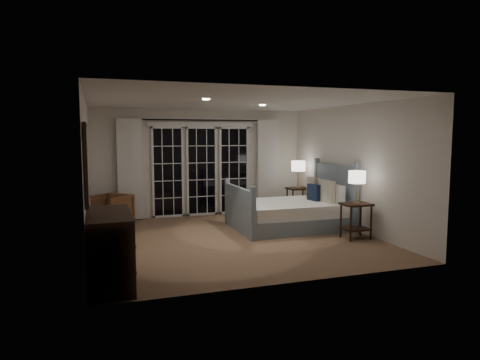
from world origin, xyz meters
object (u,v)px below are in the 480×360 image
object	(u,v)px
lamp_left	(357,177)
armchair	(111,210)
dresser	(110,249)
bed	(291,212)
nightstand_right	(298,197)
nightstand_left	(356,215)
lamp_right	(298,166)

from	to	relation	value
lamp_left	armchair	size ratio (longest dim) A/B	0.82
armchair	dresser	size ratio (longest dim) A/B	0.55
bed	nightstand_right	xyz separation A→B (m)	(0.78, 1.29, 0.10)
nightstand_left	lamp_right	xyz separation A→B (m)	(0.07, 2.52, 0.73)
nightstand_right	dresser	bearing A→B (deg)	-140.95
nightstand_left	dresser	bearing A→B (deg)	-166.19
nightstand_right	lamp_left	bearing A→B (deg)	-91.50
nightstand_left	bed	bearing A→B (deg)	120.34
nightstand_right	armchair	xyz separation A→B (m)	(-4.30, 0.18, -0.10)
bed	lamp_left	xyz separation A→B (m)	(0.72, -1.23, 0.81)
bed	lamp_right	bearing A→B (deg)	58.78
nightstand_left	lamp_left	world-z (taller)	lamp_left
armchair	nightstand_right	bearing A→B (deg)	43.52
lamp_left	bed	bearing A→B (deg)	120.34
nightstand_right	lamp_right	xyz separation A→B (m)	(0.00, 0.00, 0.74)
lamp_left	dresser	world-z (taller)	lamp_left
armchair	lamp_left	bearing A→B (deg)	13.38
lamp_left	lamp_right	size ratio (longest dim) A/B	0.92
lamp_right	dresser	bearing A→B (deg)	-140.95
lamp_right	bed	bearing A→B (deg)	-121.22
armchair	dresser	world-z (taller)	dresser
nightstand_left	lamp_right	world-z (taller)	lamp_right
nightstand_left	dresser	xyz separation A→B (m)	(-4.37, -1.07, 0.03)
bed	nightstand_left	distance (m)	1.43
nightstand_right	lamp_right	size ratio (longest dim) A/B	1.01
lamp_right	nightstand_right	bearing A→B (deg)	-90.00
nightstand_right	dresser	distance (m)	5.71
nightstand_right	dresser	xyz separation A→B (m)	(-4.43, -3.59, 0.03)
lamp_left	armchair	bearing A→B (deg)	147.48
bed	nightstand_right	size ratio (longest dim) A/B	3.38
bed	nightstand_right	distance (m)	1.52
armchair	nightstand_left	bearing A→B (deg)	13.38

